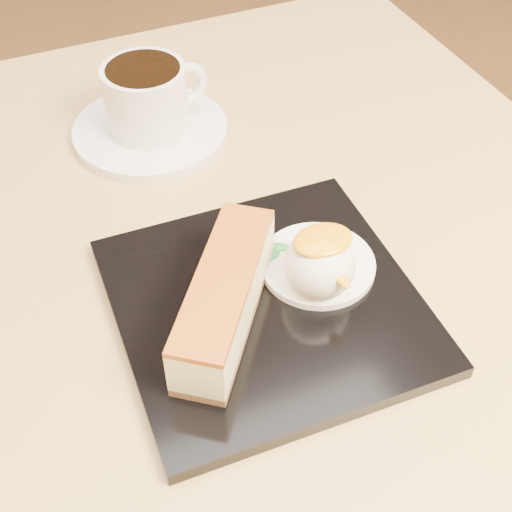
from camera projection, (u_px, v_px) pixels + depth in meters
name	position (u px, v px, depth m)	size (l,w,h in m)	color
table	(193.00, 397.00, 0.67)	(0.80, 0.80, 0.72)	black
dessert_plate	(267.00, 305.00, 0.54)	(0.22, 0.22, 0.01)	black
cheesecake	(225.00, 298.00, 0.50)	(0.12, 0.14, 0.05)	brown
cream_smear	(317.00, 264.00, 0.55)	(0.09, 0.09, 0.01)	white
ice_cream_scoop	(320.00, 265.00, 0.52)	(0.05, 0.05, 0.05)	white
mango_sauce	(323.00, 240.00, 0.51)	(0.04, 0.03, 0.01)	#F49A07
mint_sprig	(270.00, 251.00, 0.56)	(0.03, 0.02, 0.00)	green
saucer	(150.00, 131.00, 0.69)	(0.15, 0.15, 0.01)	white
coffee_cup	(148.00, 97.00, 0.67)	(0.10, 0.08, 0.06)	white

